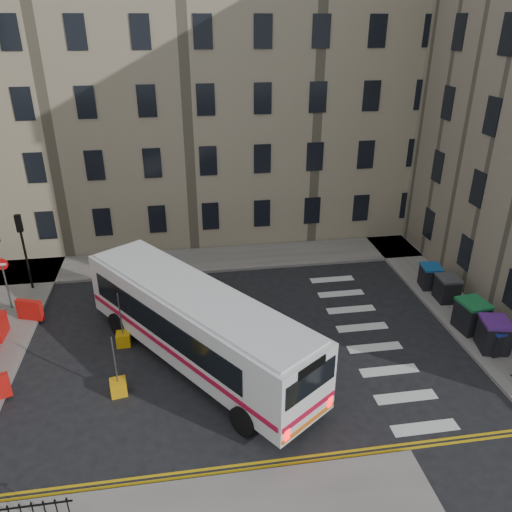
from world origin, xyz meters
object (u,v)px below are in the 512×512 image
object	(u,v)px
wheelie_bin_a	(496,339)
wheelie_bin_c	(471,315)
bollard_yellow	(124,339)
wheelie_bin_b	(493,334)
wheelie_bin_d	(447,288)
wheelie_bin_e	(430,276)
bus	(196,323)
bollard_chevron	(119,387)

from	to	relation	value
wheelie_bin_a	wheelie_bin_c	distance (m)	1.67
wheelie_bin_a	bollard_yellow	xyz separation A→B (m)	(-15.72, 3.08, -0.43)
wheelie_bin_b	wheelie_bin_c	size ratio (longest dim) A/B	1.02
wheelie_bin_d	wheelie_bin_e	bearing A→B (deg)	100.59
bus	wheelie_bin_b	distance (m)	12.60
wheelie_bin_b	wheelie_bin_d	world-z (taller)	wheelie_bin_b
wheelie_bin_d	bollard_yellow	bearing A→B (deg)	-173.29
wheelie_bin_d	bollard_chevron	size ratio (longest dim) A/B	2.12
wheelie_bin_c	wheelie_bin_e	world-z (taller)	wheelie_bin_c
wheelie_bin_d	bus	bearing A→B (deg)	-164.76
bus	bollard_chevron	distance (m)	3.80
bus	bollard_chevron	bearing A→B (deg)	171.45
bollard_yellow	wheelie_bin_e	bearing A→B (deg)	9.59
wheelie_bin_e	bollard_chevron	bearing A→B (deg)	-150.80
wheelie_bin_a	wheelie_bin_c	xyz separation A→B (m)	(-0.21, 1.65, 0.15)
bus	wheelie_bin_c	size ratio (longest dim) A/B	7.84
wheelie_bin_c	bus	bearing A→B (deg)	174.86
wheelie_bin_d	wheelie_bin_c	bearing A→B (deg)	-93.27
wheelie_bin_c	wheelie_bin_e	size ratio (longest dim) A/B	1.18
wheelie_bin_e	bollard_chevron	distance (m)	16.57
bus	wheelie_bin_e	size ratio (longest dim) A/B	9.23
wheelie_bin_c	bollard_yellow	xyz separation A→B (m)	(-15.51, 1.43, -0.58)
bus	wheelie_bin_e	bearing A→B (deg)	-16.11
bus	wheelie_bin_e	world-z (taller)	bus
wheelie_bin_d	wheelie_bin_e	world-z (taller)	wheelie_bin_d
wheelie_bin_a	wheelie_bin_b	bearing A→B (deg)	113.99
bus	bollard_yellow	xyz separation A→B (m)	(-3.15, 1.68, -1.60)
wheelie_bin_e	wheelie_bin_b	bearing A→B (deg)	-80.69
wheelie_bin_c	wheelie_bin_b	bearing A→B (deg)	-91.26
bollard_yellow	wheelie_bin_a	bearing A→B (deg)	-11.09
wheelie_bin_d	bollard_chevron	bearing A→B (deg)	-161.89
wheelie_bin_b	bollard_chevron	bearing A→B (deg)	-166.43
wheelie_bin_e	bollard_chevron	world-z (taller)	wheelie_bin_e
wheelie_bin_e	bollard_yellow	distance (m)	15.79
wheelie_bin_b	bollard_chevron	distance (m)	15.58
bus	wheelie_bin_a	xyz separation A→B (m)	(12.57, -1.40, -1.16)
bollard_chevron	bus	bearing A→B (deg)	26.71
wheelie_bin_a	wheelie_bin_e	size ratio (longest dim) A/B	0.93
wheelie_bin_b	wheelie_bin_c	distance (m)	1.52
bollard_yellow	bollard_chevron	world-z (taller)	same
wheelie_bin_c	bollard_yellow	bearing A→B (deg)	168.44
wheelie_bin_a	bollard_chevron	xyz separation A→B (m)	(-15.65, -0.15, -0.43)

